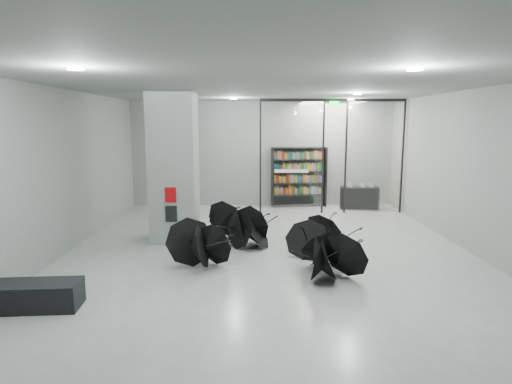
{
  "coord_description": "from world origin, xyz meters",
  "views": [
    {
      "loc": [
        -0.43,
        -9.53,
        3.19
      ],
      "look_at": [
        -0.3,
        1.5,
        1.4
      ],
      "focal_mm": 30.17,
      "sensor_mm": 36.0,
      "label": 1
    }
  ],
  "objects_px": {
    "umbrella_cluster": "(264,244)",
    "column": "(174,167)",
    "shop_counter": "(359,198)",
    "bench": "(37,296)",
    "bookshelf": "(299,177)"
  },
  "relations": [
    {
      "from": "umbrella_cluster",
      "to": "column",
      "type": "bearing_deg",
      "value": 146.32
    },
    {
      "from": "shop_counter",
      "to": "column",
      "type": "bearing_deg",
      "value": -140.05
    },
    {
      "from": "column",
      "to": "umbrella_cluster",
      "type": "height_order",
      "value": "column"
    },
    {
      "from": "bench",
      "to": "umbrella_cluster",
      "type": "distance_m",
      "value": 4.93
    },
    {
      "from": "shop_counter",
      "to": "umbrella_cluster",
      "type": "xyz_separation_m",
      "value": [
        -3.73,
        -5.76,
        -0.1
      ]
    },
    {
      "from": "column",
      "to": "umbrella_cluster",
      "type": "relative_size",
      "value": 0.85
    },
    {
      "from": "bench",
      "to": "umbrella_cluster",
      "type": "bearing_deg",
      "value": 31.88
    },
    {
      "from": "shop_counter",
      "to": "umbrella_cluster",
      "type": "distance_m",
      "value": 6.86
    },
    {
      "from": "bench",
      "to": "umbrella_cluster",
      "type": "xyz_separation_m",
      "value": [
        4.01,
        2.87,
        0.08
      ]
    },
    {
      "from": "column",
      "to": "shop_counter",
      "type": "height_order",
      "value": "column"
    },
    {
      "from": "column",
      "to": "umbrella_cluster",
      "type": "xyz_separation_m",
      "value": [
        2.38,
        -1.58,
        -1.69
      ]
    },
    {
      "from": "shop_counter",
      "to": "bench",
      "type": "bearing_deg",
      "value": -126.3
    },
    {
      "from": "column",
      "to": "bench",
      "type": "xyz_separation_m",
      "value": [
        -1.64,
        -4.45,
        -1.77
      ]
    },
    {
      "from": "bookshelf",
      "to": "umbrella_cluster",
      "type": "bearing_deg",
      "value": -111.16
    },
    {
      "from": "bench",
      "to": "shop_counter",
      "type": "xyz_separation_m",
      "value": [
        7.74,
        8.62,
        0.18
      ]
    }
  ]
}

